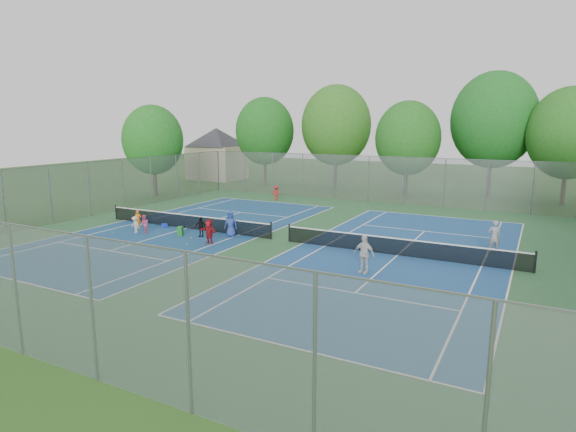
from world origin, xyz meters
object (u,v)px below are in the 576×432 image
(ball_crate, at_px, (164,226))
(net_left, at_px, (186,222))
(instructor, at_px, (494,237))
(net_right, at_px, (398,247))
(ball_hopper, at_px, (180,231))

(ball_crate, bearing_deg, net_left, 18.87)
(instructor, bearing_deg, net_right, 17.51)
(instructor, bearing_deg, ball_hopper, -1.07)
(net_left, bearing_deg, instructor, 9.13)
(ball_crate, bearing_deg, net_right, 1.83)
(ball_hopper, bearing_deg, ball_crate, 151.46)
(ball_crate, height_order, ball_hopper, ball_hopper)
(ball_crate, xyz_separation_m, instructor, (19.79, 3.44, 0.75))
(net_left, distance_m, ball_crate, 1.56)
(net_left, relative_size, instructor, 7.30)
(net_left, bearing_deg, ball_hopper, -60.13)
(ball_crate, height_order, instructor, instructor)
(ball_crate, distance_m, ball_hopper, 2.87)
(instructor, bearing_deg, net_left, -7.49)
(ball_crate, relative_size, ball_hopper, 0.53)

